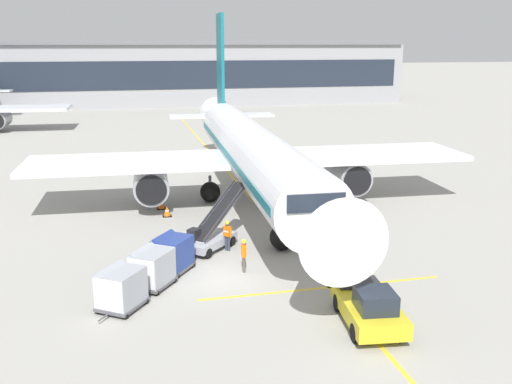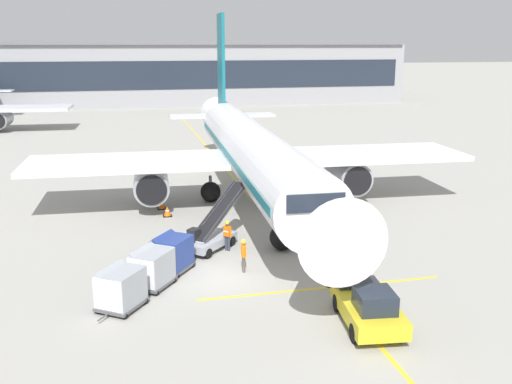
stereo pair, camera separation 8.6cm
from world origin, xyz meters
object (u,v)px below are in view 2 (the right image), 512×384
at_px(safety_cone_engine_keepout, 162,204).
at_px(safety_cone_wingtip, 167,211).
at_px(baggage_cart_lead, 172,252).
at_px(ground_crew_by_loader, 227,234).
at_px(pushback_tug, 369,307).
at_px(ground_crew_by_carts, 244,253).
at_px(belt_loader, 211,233).
at_px(baggage_cart_third, 120,287).
at_px(parked_airplane, 251,152).
at_px(baggage_cart_second, 151,267).

distance_m(safety_cone_engine_keepout, safety_cone_wingtip, 1.92).
bearing_deg(baggage_cart_lead, ground_crew_by_loader, 35.08).
bearing_deg(pushback_tug, ground_crew_by_carts, 119.04).
height_order(belt_loader, baggage_cart_lead, belt_loader).
bearing_deg(baggage_cart_third, safety_cone_wingtip, 77.11).
distance_m(parked_airplane, baggage_cart_second, 16.04).
height_order(baggage_cart_lead, pushback_tug, baggage_cart_lead).
relative_size(belt_loader, pushback_tug, 1.00).
distance_m(belt_loader, pushback_tug, 11.77).
height_order(baggage_cart_second, baggage_cart_third, same).
bearing_deg(pushback_tug, belt_loader, 114.44).
relative_size(parked_airplane, safety_cone_engine_keepout, 61.06).
bearing_deg(baggage_cart_second, pushback_tug, -35.28).
relative_size(parked_airplane, baggage_cart_second, 15.42).
bearing_deg(baggage_cart_second, belt_loader, 52.45).
bearing_deg(safety_cone_engine_keepout, ground_crew_by_carts, -75.66).
height_order(safety_cone_engine_keepout, safety_cone_wingtip, safety_cone_wingtip).
bearing_deg(baggage_cart_lead, belt_loader, 49.44).
xyz_separation_m(baggage_cart_lead, baggage_cart_second, (-1.13, -1.80, 0.00)).
relative_size(parked_airplane, baggage_cart_third, 15.42).
xyz_separation_m(ground_crew_by_carts, safety_cone_wingtip, (-3.00, 10.77, -0.66)).
relative_size(baggage_cart_lead, baggage_cart_second, 1.00).
bearing_deg(safety_cone_wingtip, baggage_cart_second, -98.25).
height_order(ground_crew_by_carts, safety_cone_wingtip, ground_crew_by_carts).
height_order(ground_crew_by_loader, ground_crew_by_carts, same).
bearing_deg(parked_airplane, safety_cone_engine_keepout, -178.79).
relative_size(baggage_cart_second, safety_cone_wingtip, 3.90).
xyz_separation_m(belt_loader, ground_crew_by_loader, (0.81, -0.59, 0.09)).
bearing_deg(baggage_cart_third, ground_crew_by_carts, 25.59).
xyz_separation_m(baggage_cart_lead, pushback_tug, (7.36, -7.80, -0.17)).
xyz_separation_m(baggage_cart_second, baggage_cart_third, (-1.45, -2.08, 0.00)).
height_order(ground_crew_by_loader, safety_cone_engine_keepout, ground_crew_by_loader).
height_order(baggage_cart_second, pushback_tug, baggage_cart_second).
bearing_deg(ground_crew_by_loader, baggage_cart_third, -133.49).
bearing_deg(belt_loader, ground_crew_by_loader, -35.99).
height_order(belt_loader, safety_cone_engine_keepout, belt_loader).
bearing_deg(ground_crew_by_loader, pushback_tug, -68.17).
height_order(parked_airplane, ground_crew_by_carts, parked_airplane).
bearing_deg(safety_cone_wingtip, baggage_cart_lead, -93.24).
bearing_deg(pushback_tug, baggage_cart_lead, 133.33).
relative_size(parked_airplane, safety_cone_wingtip, 60.11).
relative_size(belt_loader, ground_crew_by_carts, 2.64).
relative_size(pushback_tug, safety_cone_wingtip, 6.69).
distance_m(ground_crew_by_loader, safety_cone_wingtip, 8.02).
bearing_deg(belt_loader, pushback_tug, -65.56).
relative_size(belt_loader, baggage_cart_lead, 1.71).
height_order(baggage_cart_second, ground_crew_by_loader, baggage_cart_second).
height_order(baggage_cart_lead, safety_cone_engine_keepout, baggage_cart_lead).
distance_m(ground_crew_by_loader, safety_cone_engine_keepout, 9.89).
relative_size(baggage_cart_third, safety_cone_engine_keepout, 3.96).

